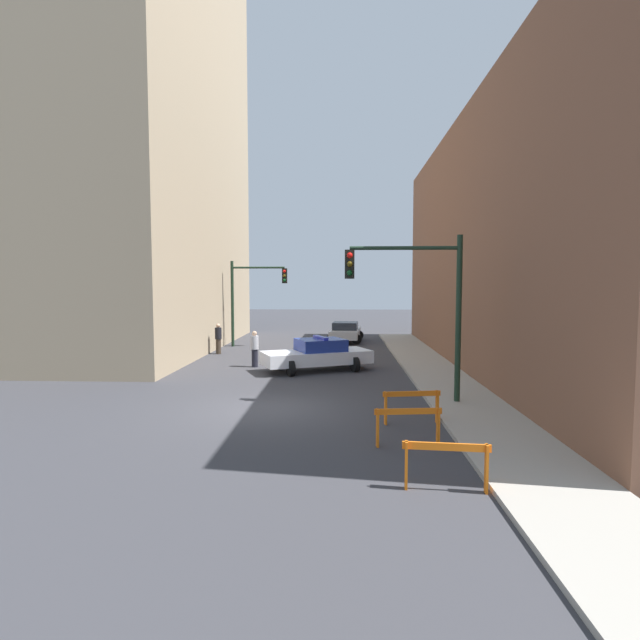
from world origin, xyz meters
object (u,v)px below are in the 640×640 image
object	(u,v)px
barrier_front	(446,458)
barrier_back	(412,401)
police_car	(318,354)
pedestrian_corner	(218,338)
pedestrian_crossing	(255,348)
barrier_mid	(408,420)
parked_car_near	(345,332)
traffic_light_far	(250,291)
traffic_light_near	(421,293)

from	to	relation	value
barrier_front	barrier_back	world-z (taller)	same
police_car	pedestrian_corner	distance (m)	7.58
pedestrian_crossing	pedestrian_corner	world-z (taller)	same
police_car	pedestrian_crossing	bearing A→B (deg)	49.94
pedestrian_crossing	barrier_back	bearing A→B (deg)	15.17
barrier_mid	barrier_back	bearing A→B (deg)	79.69
barrier_back	parked_car_near	bearing A→B (deg)	94.94
pedestrian_corner	barrier_front	bearing A→B (deg)	164.24
barrier_front	barrier_back	bearing A→B (deg)	90.22
traffic_light_far	police_car	xyz separation A→B (m)	(4.50, -8.35, -2.67)
traffic_light_far	pedestrian_crossing	bearing A→B (deg)	-78.15
parked_car_near	barrier_back	bearing A→B (deg)	-80.21
barrier_front	barrier_mid	size ratio (longest dim) A/B	1.00
traffic_light_far	barrier_back	xyz separation A→B (m)	(7.47, -16.58, -2.78)
police_car	barrier_mid	world-z (taller)	police_car
police_car	pedestrian_crossing	distance (m)	3.06
traffic_light_far	barrier_mid	bearing A→B (deg)	-68.90
police_car	parked_car_near	xyz separation A→B (m)	(1.30, 11.12, -0.05)
traffic_light_near	pedestrian_corner	xyz separation A→B (m)	(-9.19, 11.05, -2.67)
traffic_light_near	barrier_back	distance (m)	3.71
barrier_mid	pedestrian_corner	bearing A→B (deg)	118.65
traffic_light_far	parked_car_near	world-z (taller)	traffic_light_far
traffic_light_far	barrier_front	xyz separation A→B (m)	(7.49, -21.00, -2.78)
pedestrian_crossing	pedestrian_corner	distance (m)	4.98
traffic_light_near	pedestrian_corner	world-z (taller)	traffic_light_near
traffic_light_far	parked_car_near	xyz separation A→B (m)	(5.80, 2.78, -2.72)
barrier_front	traffic_light_far	bearing A→B (deg)	109.62
police_car	pedestrian_crossing	world-z (taller)	pedestrian_crossing
barrier_back	pedestrian_corner	bearing A→B (deg)	123.05
parked_car_near	pedestrian_crossing	xyz separation A→B (m)	(-4.23, -10.26, 0.19)
traffic_light_far	pedestrian_corner	size ratio (longest dim) A/B	3.13
pedestrian_crossing	barrier_back	xyz separation A→B (m)	(5.90, -9.10, -0.24)
traffic_light_near	barrier_back	xyz separation A→B (m)	(-0.56, -2.22, -2.91)
parked_car_near	pedestrian_crossing	bearing A→B (deg)	-107.56
parked_car_near	barrier_front	bearing A→B (deg)	-81.08
pedestrian_corner	barrier_back	size ratio (longest dim) A/B	1.04
traffic_light_far	pedestrian_crossing	xyz separation A→B (m)	(1.57, -7.48, -2.54)
pedestrian_crossing	traffic_light_near	bearing A→B (deg)	25.41
police_car	pedestrian_corner	bearing A→B (deg)	24.76
parked_car_near	traffic_light_far	bearing A→B (deg)	-149.56
parked_car_near	barrier_mid	size ratio (longest dim) A/B	2.78
traffic_light_near	traffic_light_far	size ratio (longest dim) A/B	1.00
barrier_mid	barrier_back	world-z (taller)	same
pedestrian_crossing	pedestrian_corner	xyz separation A→B (m)	(-2.73, 4.17, 0.00)
traffic_light_near	pedestrian_corner	size ratio (longest dim) A/B	3.13
police_car	pedestrian_crossing	size ratio (longest dim) A/B	3.04
barrier_back	traffic_light_near	bearing A→B (deg)	75.85
pedestrian_corner	barrier_front	world-z (taller)	pedestrian_corner
pedestrian_corner	barrier_front	size ratio (longest dim) A/B	1.04
traffic_light_near	pedestrian_crossing	bearing A→B (deg)	133.22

